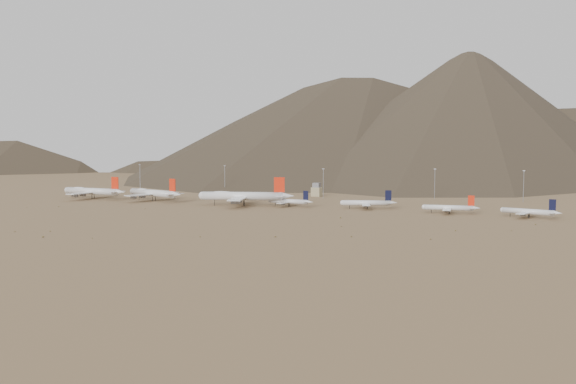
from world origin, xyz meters
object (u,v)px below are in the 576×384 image
at_px(widebody_centre, 153,193).
at_px(narrowbody_a, 289,201).
at_px(control_tower, 317,190).
at_px(widebody_east, 243,196).
at_px(narrowbody_b, 368,203).
at_px(widebody_west, 92,191).

distance_m(widebody_centre, narrowbody_a, 120.60).
height_order(widebody_centre, narrowbody_a, widebody_centre).
relative_size(narrowbody_a, control_tower, 3.13).
distance_m(widebody_east, narrowbody_b, 94.64).
height_order(widebody_centre, control_tower, widebody_centre).
bearing_deg(narrowbody_a, widebody_east, -162.92).
relative_size(widebody_west, narrowbody_b, 1.64).
relative_size(widebody_west, widebody_east, 0.91).
bearing_deg(control_tower, narrowbody_b, -50.58).
xyz_separation_m(widebody_centre, narrowbody_a, (120.57, 0.25, -2.58)).
distance_m(widebody_west, narrowbody_b, 237.41).
bearing_deg(widebody_centre, control_tower, 58.20).
height_order(widebody_east, control_tower, widebody_east).
bearing_deg(widebody_centre, widebody_east, 12.81).
bearing_deg(narrowbody_a, narrowbody_b, 11.17).
xyz_separation_m(widebody_west, control_tower, (167.04, 96.84, -1.34)).
relative_size(widebody_centre, widebody_east, 0.87).
xyz_separation_m(widebody_east, narrowbody_b, (93.43, 14.71, -3.14)).
relative_size(widebody_east, control_tower, 5.99).
bearing_deg(widebody_centre, narrowbody_b, 20.17).
bearing_deg(widebody_east, narrowbody_a, -3.40).
height_order(widebody_west, widebody_centre, widebody_west).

